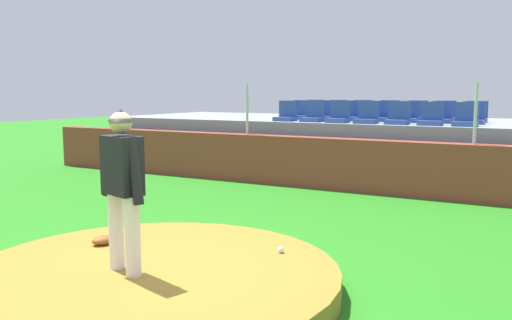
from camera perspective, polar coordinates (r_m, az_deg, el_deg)
ground_plane at (r=5.90m, az=-11.14°, el=-13.65°), size 60.00×60.00×0.00m
pitchers_mound at (r=5.86m, az=-11.17°, el=-12.53°), size 4.00×4.00×0.24m
pitcher at (r=5.54m, az=-14.20°, el=-1.97°), size 0.75×0.37×1.69m
baseball at (r=6.23m, az=2.68°, el=-9.63°), size 0.07×0.07×0.07m
fielding_glove at (r=6.81m, az=-16.09°, el=-8.29°), size 0.28×0.35×0.11m
brick_barrier at (r=11.46m, az=10.34°, el=-0.53°), size 17.13×0.40×1.11m
fence_post_left at (r=12.42m, az=-0.96°, el=5.45°), size 0.06×0.06×1.16m
fence_post_right at (r=10.85m, az=22.59°, el=4.63°), size 0.06×0.06×1.16m
bleacher_platform at (r=14.09m, az=13.94°, el=1.39°), size 14.83×4.44×1.39m
stadium_chair_0 at (r=13.16m, az=3.30°, el=4.91°), size 0.48×0.44×0.50m
stadium_chair_1 at (r=12.88m, az=6.17°, el=4.83°), size 0.48×0.44×0.50m
stadium_chair_2 at (r=12.59m, az=8.91°, el=4.73°), size 0.48×0.44×0.50m
stadium_chair_3 at (r=12.38m, az=11.88°, el=4.61°), size 0.48×0.44×0.50m
stadium_chair_4 at (r=12.21m, az=15.06°, el=4.49°), size 0.48×0.44×0.50m
stadium_chair_5 at (r=12.06m, az=18.34°, el=4.33°), size 0.48×0.44×0.50m
stadium_chair_6 at (r=11.95m, az=21.67°, el=4.16°), size 0.48×0.44×0.50m
stadium_chair_7 at (r=13.99m, az=4.81°, el=5.04°), size 0.48×0.44×0.50m
stadium_chair_8 at (r=13.71m, az=7.50°, el=4.96°), size 0.48×0.44×0.50m
stadium_chair_9 at (r=13.48m, az=10.29°, el=4.86°), size 0.48×0.44×0.50m
stadium_chair_10 at (r=13.25m, az=13.03°, el=4.75°), size 0.48×0.44×0.50m
stadium_chair_11 at (r=13.07m, az=15.99°, el=4.62°), size 0.48×0.44×0.50m
stadium_chair_12 at (r=12.97m, az=19.30°, el=4.48°), size 0.48×0.44×0.50m
stadium_chair_13 at (r=12.85m, az=22.35°, el=4.32°), size 0.48×0.44×0.50m
stadium_chair_14 at (r=14.79m, az=6.27°, el=5.14°), size 0.48×0.44×0.50m
stadium_chair_15 at (r=14.56m, az=8.79°, el=5.07°), size 0.48×0.44×0.50m
stadium_chair_16 at (r=14.30m, az=11.36°, el=4.97°), size 0.48×0.44×0.50m
stadium_chair_17 at (r=14.15m, az=14.13°, el=4.87°), size 0.48×0.44×0.50m
stadium_chair_18 at (r=13.94m, az=16.97°, el=4.74°), size 0.48×0.44×0.50m
stadium_chair_19 at (r=13.88m, az=19.71°, el=4.62°), size 0.48×0.44×0.50m
stadium_chair_20 at (r=13.72m, az=22.67°, el=4.46°), size 0.48×0.44×0.50m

